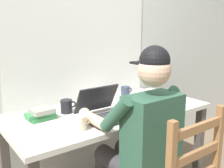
{
  "coord_description": "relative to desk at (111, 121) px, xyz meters",
  "views": [
    {
      "loc": [
        -1.14,
        -1.55,
        1.37
      ],
      "look_at": [
        -0.03,
        -0.05,
        0.95
      ],
      "focal_mm": 41.69,
      "sensor_mm": 36.0,
      "label": 1
    }
  ],
  "objects": [
    {
      "name": "back_wall",
      "position": [
        -0.0,
        0.43,
        0.66
      ],
      "size": [
        6.0,
        0.08,
        2.6
      ],
      "color": "beige",
      "rests_on": "ground"
    },
    {
      "name": "desk",
      "position": [
        0.0,
        0.0,
        0.0
      ],
      "size": [
        1.57,
        0.71,
        0.73
      ],
      "color": "beige",
      "rests_on": "ground"
    },
    {
      "name": "seated_person",
      "position": [
        -0.09,
        -0.43,
        0.06
      ],
      "size": [
        0.5,
        0.6,
        1.26
      ],
      "color": "#2D5642",
      "rests_on": "ground"
    },
    {
      "name": "laptop",
      "position": [
        -0.13,
        -0.1,
        0.14
      ],
      "size": [
        0.33,
        0.33,
        0.21
      ],
      "color": "#232328",
      "rests_on": "desk"
    },
    {
      "name": "computer_mouse",
      "position": [
        0.15,
        -0.18,
        0.11
      ],
      "size": [
        0.06,
        0.1,
        0.03
      ],
      "primitive_type": "ellipsoid",
      "color": "#232328",
      "rests_on": "desk"
    },
    {
      "name": "coffee_mug_white",
      "position": [
        -0.39,
        -0.21,
        0.14
      ],
      "size": [
        0.12,
        0.09,
        0.09
      ],
      "color": "beige",
      "rests_on": "desk"
    },
    {
      "name": "coffee_mug_dark",
      "position": [
        -0.3,
        0.15,
        0.14
      ],
      "size": [
        0.12,
        0.09,
        0.1
      ],
      "color": "black",
      "rests_on": "desk"
    },
    {
      "name": "coffee_mug_spare",
      "position": [
        0.34,
        0.24,
        0.14
      ],
      "size": [
        0.12,
        0.08,
        0.09
      ],
      "color": "#2D384C",
      "rests_on": "desk"
    },
    {
      "name": "book_stack_main",
      "position": [
        -0.51,
        0.13,
        0.13
      ],
      "size": [
        0.2,
        0.17,
        0.08
      ],
      "color": "#38844C",
      "rests_on": "desk"
    },
    {
      "name": "paper_pile_near_laptop",
      "position": [
        0.23,
        -0.06,
        0.1
      ],
      "size": [
        0.23,
        0.19,
        0.01
      ],
      "primitive_type": "cube",
      "rotation": [
        0.0,
        0.0,
        0.26
      ],
      "color": "white",
      "rests_on": "desk"
    }
  ]
}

